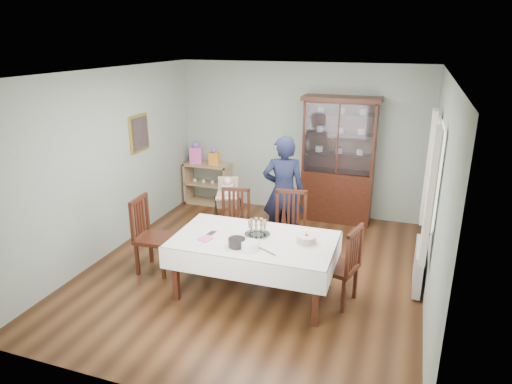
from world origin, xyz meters
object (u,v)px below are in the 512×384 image
at_px(chair_far_right, 289,243).
at_px(chair_end_right, 337,279).
at_px(champagne_tray, 257,230).
at_px(china_cabinet, 338,159).
at_px(chair_end_left, 155,249).
at_px(high_chair, 228,213).
at_px(dining_table, 254,266).
at_px(chair_far_left, 234,236).
at_px(sideboard, 208,184).
at_px(woman, 283,192).
at_px(birthday_cake, 306,240).
at_px(gift_bag_pink, 196,154).
at_px(gift_bag_orange, 214,157).

height_order(chair_far_right, chair_end_right, chair_far_right).
distance_m(chair_end_right, champagne_tray, 1.15).
relative_size(china_cabinet, chair_end_left, 2.06).
relative_size(chair_far_right, high_chair, 1.05).
bearing_deg(dining_table, chair_far_left, 124.52).
xyz_separation_m(sideboard, champagne_tray, (1.96, -2.72, 0.42)).
height_order(woman, champagne_tray, woman).
height_order(chair_far_left, birthday_cake, chair_far_left).
height_order(dining_table, gift_bag_pink, gift_bag_pink).
height_order(dining_table, sideboard, sideboard).
bearing_deg(chair_far_left, chair_end_right, -36.95).
bearing_deg(gift_bag_pink, chair_far_left, -50.84).
height_order(dining_table, chair_far_left, chair_far_left).
relative_size(dining_table, chair_end_right, 2.00).
bearing_deg(high_chair, woman, -20.98).
relative_size(chair_far_left, chair_end_right, 0.98).
distance_m(china_cabinet, woman, 1.47).
relative_size(china_cabinet, gift_bag_pink, 5.16).
xyz_separation_m(chair_far_left, champagne_tray, (0.65, -0.82, 0.53)).
distance_m(chair_far_right, birthday_cake, 1.10).
relative_size(sideboard, high_chair, 0.91).
height_order(china_cabinet, high_chair, china_cabinet).
bearing_deg(woman, chair_far_left, 30.47).
height_order(chair_end_left, gift_bag_pink, gift_bag_pink).
xyz_separation_m(dining_table, birthday_cake, (0.64, 0.08, 0.42)).
bearing_deg(chair_end_right, chair_far_right, -119.82).
relative_size(dining_table, woman, 1.16).
xyz_separation_m(dining_table, woman, (-0.06, 1.50, 0.49)).
bearing_deg(chair_far_left, birthday_cake, -45.79).
xyz_separation_m(sideboard, gift_bag_orange, (0.16, -0.02, 0.55)).
height_order(high_chair, gift_bag_orange, gift_bag_orange).
height_order(dining_table, champagne_tray, champagne_tray).
bearing_deg(chair_far_right, chair_far_left, 171.35).
relative_size(chair_end_left, chair_end_right, 1.04).
xyz_separation_m(chair_end_right, woman, (-1.08, 1.34, 0.57)).
xyz_separation_m(chair_far_left, birthday_cake, (1.28, -0.86, 0.51)).
xyz_separation_m(chair_end_left, chair_end_right, (2.53, 0.04, -0.01)).
height_order(china_cabinet, chair_end_left, china_cabinet).
relative_size(birthday_cake, gift_bag_orange, 0.80).
relative_size(gift_bag_pink, gift_bag_orange, 1.26).
xyz_separation_m(china_cabinet, birthday_cake, (0.09, -2.74, -0.31)).
relative_size(woman, gift_bag_pink, 4.15).
xyz_separation_m(chair_end_left, birthday_cake, (2.14, -0.05, 0.49)).
bearing_deg(sideboard, birthday_cake, -46.80).
bearing_deg(dining_table, high_chair, 122.62).
bearing_deg(sideboard, dining_table, -55.43).
xyz_separation_m(chair_far_left, chair_end_right, (1.66, -0.78, 0.01)).
bearing_deg(champagne_tray, high_chair, 124.66).
height_order(chair_far_right, high_chair, chair_far_right).
height_order(high_chair, gift_bag_pink, gift_bag_pink).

